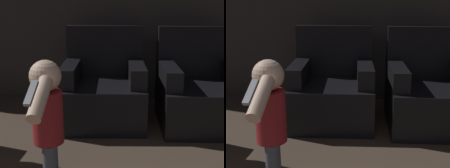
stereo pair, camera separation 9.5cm
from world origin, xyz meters
TOP-DOWN VIEW (x-y plane):
  - armchair_left at (-0.35, 3.71)m, footprint 0.93×0.96m
  - armchair_right at (0.67, 3.71)m, footprint 0.91×0.95m
  - person_toddler at (-0.56, 2.34)m, footprint 0.20×0.62m

SIDE VIEW (x-z plane):
  - armchair_left at x=-0.35m, z-range -0.16..0.84m
  - armchair_right at x=0.67m, z-range -0.16..0.84m
  - person_toddler at x=-0.56m, z-range 0.08..1.01m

